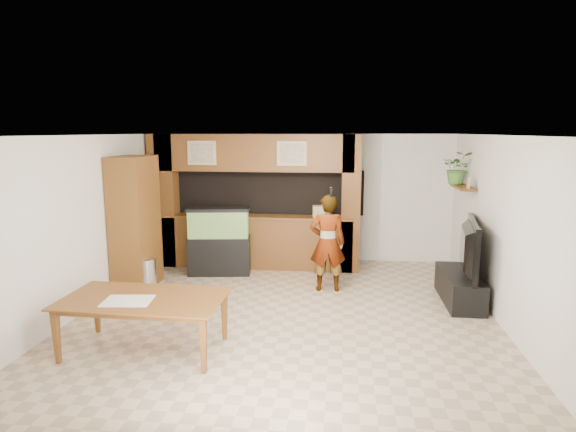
# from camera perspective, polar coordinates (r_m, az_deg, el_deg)

# --- Properties ---
(floor) EXTENTS (6.50, 6.50, 0.00)m
(floor) POSITION_cam_1_polar(r_m,az_deg,el_deg) (7.15, -0.32, -11.78)
(floor) COLOR tan
(floor) RESTS_ON ground
(ceiling) EXTENTS (6.50, 6.50, 0.00)m
(ceiling) POSITION_cam_1_polar(r_m,az_deg,el_deg) (6.63, -0.35, 9.55)
(ceiling) COLOR white
(ceiling) RESTS_ON wall_back
(wall_back) EXTENTS (6.00, 0.00, 6.00)m
(wall_back) POSITION_cam_1_polar(r_m,az_deg,el_deg) (9.96, 1.93, 2.21)
(wall_back) COLOR beige
(wall_back) RESTS_ON floor
(wall_left) EXTENTS (0.00, 6.50, 6.50)m
(wall_left) POSITION_cam_1_polar(r_m,az_deg,el_deg) (7.72, -23.01, -0.88)
(wall_left) COLOR beige
(wall_left) RESTS_ON floor
(wall_right) EXTENTS (0.00, 6.50, 6.50)m
(wall_right) POSITION_cam_1_polar(r_m,az_deg,el_deg) (7.07, 24.58, -1.94)
(wall_right) COLOR beige
(wall_right) RESTS_ON floor
(partition) EXTENTS (4.20, 0.99, 2.60)m
(partition) POSITION_cam_1_polar(r_m,az_deg,el_deg) (9.48, -4.11, 1.87)
(partition) COLOR brown
(partition) RESTS_ON floor
(wall_clock) EXTENTS (0.05, 0.25, 0.25)m
(wall_clock) POSITION_cam_1_polar(r_m,az_deg,el_deg) (8.50, -19.79, 4.35)
(wall_clock) COLOR black
(wall_clock) RESTS_ON wall_left
(wall_shelf) EXTENTS (0.25, 0.90, 0.04)m
(wall_shelf) POSITION_cam_1_polar(r_m,az_deg,el_deg) (8.83, 20.01, 3.22)
(wall_shelf) COLOR brown
(wall_shelf) RESTS_ON wall_right
(pantry_cabinet) EXTENTS (0.56, 0.92, 2.25)m
(pantry_cabinet) POSITION_cam_1_polar(r_m,az_deg,el_deg) (8.56, -17.66, -0.75)
(pantry_cabinet) COLOR brown
(pantry_cabinet) RESTS_ON floor
(trash_can) EXTENTS (0.31, 0.31, 0.57)m
(trash_can) POSITION_cam_1_polar(r_m,az_deg,el_deg) (8.40, -16.37, -6.78)
(trash_can) COLOR #B2B2B7
(trash_can) RESTS_ON floor
(aquarium) EXTENTS (1.14, 0.43, 1.27)m
(aquarium) POSITION_cam_1_polar(r_m,az_deg,el_deg) (9.07, -8.16, -3.05)
(aquarium) COLOR black
(aquarium) RESTS_ON floor
(tv_stand) EXTENTS (0.51, 1.39, 0.46)m
(tv_stand) POSITION_cam_1_polar(r_m,az_deg,el_deg) (8.10, 19.66, -7.98)
(tv_stand) COLOR black
(tv_stand) RESTS_ON floor
(television) EXTENTS (0.44, 1.49, 0.85)m
(television) POSITION_cam_1_polar(r_m,az_deg,el_deg) (7.93, 19.94, -3.45)
(television) COLOR black
(television) RESTS_ON tv_stand
(photo_frame) EXTENTS (0.04, 0.14, 0.19)m
(photo_frame) POSITION_cam_1_polar(r_m,az_deg,el_deg) (8.48, 20.58, 3.71)
(photo_frame) COLOR tan
(photo_frame) RESTS_ON wall_shelf
(potted_plant) EXTENTS (0.59, 0.54, 0.58)m
(potted_plant) POSITION_cam_1_polar(r_m,az_deg,el_deg) (9.10, 19.49, 5.41)
(potted_plant) COLOR #3F6E2C
(potted_plant) RESTS_ON wall_shelf
(person) EXTENTS (0.63, 0.44, 1.64)m
(person) POSITION_cam_1_polar(r_m,az_deg,el_deg) (8.05, 4.71, -3.20)
(person) COLOR #A38659
(person) RESTS_ON floor
(microphone) EXTENTS (0.04, 0.11, 0.18)m
(microphone) POSITION_cam_1_polar(r_m,az_deg,el_deg) (7.74, 5.13, 2.83)
(microphone) COLOR black
(microphone) RESTS_ON person
(dining_table) EXTENTS (1.96, 1.11, 0.68)m
(dining_table) POSITION_cam_1_polar(r_m,az_deg,el_deg) (6.20, -16.74, -12.33)
(dining_table) COLOR brown
(dining_table) RESTS_ON floor
(newspaper_a) EXTENTS (0.60, 0.46, 0.01)m
(newspaper_a) POSITION_cam_1_polar(r_m,az_deg,el_deg) (6.05, -18.45, -9.51)
(newspaper_a) COLOR silver
(newspaper_a) RESTS_ON dining_table
(counter_box) EXTENTS (0.35, 0.25, 0.22)m
(counter_box) POSITION_cam_1_polar(r_m,az_deg,el_deg) (9.17, 3.96, 0.55)
(counter_box) COLOR tan
(counter_box) RESTS_ON partition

